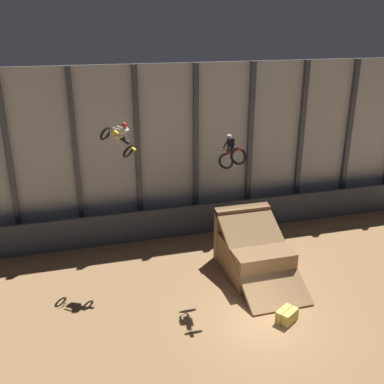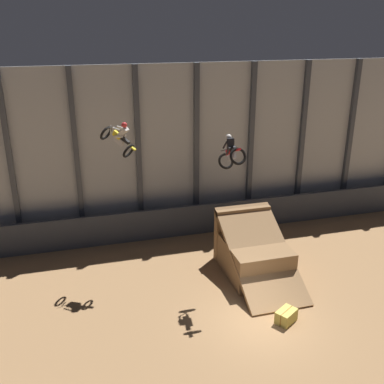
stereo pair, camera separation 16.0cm
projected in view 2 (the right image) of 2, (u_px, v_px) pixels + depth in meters
The scene contains 7 objects.
ground_plane at pixel (260, 323), 18.84m from camera, with size 60.00×60.00×0.00m, color #9E754C.
arena_back_wall at pixel (196, 149), 26.14m from camera, with size 32.00×0.40×9.74m.
lower_barrier at pixel (201, 219), 26.49m from camera, with size 31.36×0.20×1.81m.
dirt_ramp at pixel (252, 252), 22.46m from camera, with size 2.93×5.43×3.01m.
rider_bike_left_air at pixel (119, 138), 20.30m from camera, with size 1.72×1.67×1.69m.
rider_bike_right_air at pixel (231, 153), 19.19m from camera, with size 0.81×1.71×1.66m.
hay_bale_trackside at pixel (286, 316), 18.79m from camera, with size 1.08×0.99×0.57m.
Camera 2 is at (-6.93, -14.31, 11.85)m, focal length 42.00 mm.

